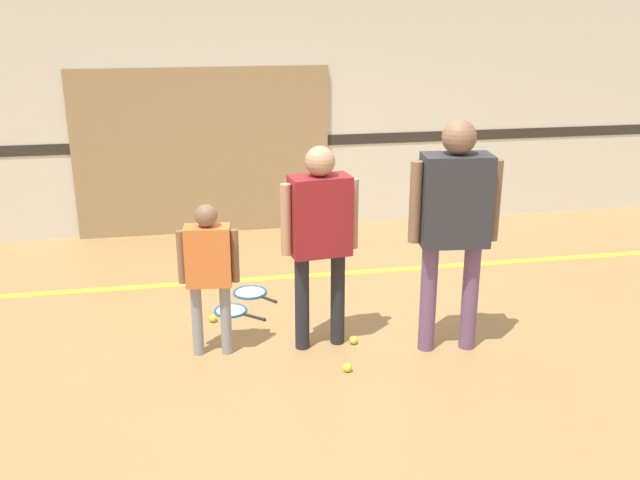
% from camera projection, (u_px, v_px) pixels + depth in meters
% --- Properties ---
extents(ground_plane, '(16.00, 16.00, 0.00)m').
position_uv_depth(ground_plane, '(329.00, 341.00, 5.66)').
color(ground_plane, '#A87F4C').
extents(wall_back, '(16.00, 0.07, 3.20)m').
position_uv_depth(wall_back, '(276.00, 91.00, 8.02)').
color(wall_back, silver).
rests_on(wall_back, ground_plane).
extents(wall_panel, '(2.85, 0.05, 1.88)m').
position_uv_depth(wall_panel, '(203.00, 152.00, 8.02)').
color(wall_panel, '#9E7F56').
rests_on(wall_panel, ground_plane).
extents(floor_stripe, '(14.40, 0.10, 0.01)m').
position_uv_depth(floor_stripe, '(300.00, 276.00, 6.98)').
color(floor_stripe, yellow).
rests_on(floor_stripe, ground_plane).
extents(person_instructor, '(0.60, 0.30, 1.58)m').
position_uv_depth(person_instructor, '(320.00, 226.00, 5.28)').
color(person_instructor, '#232328').
rests_on(person_instructor, ground_plane).
extents(person_student_left, '(0.45, 0.22, 1.18)m').
position_uv_depth(person_student_left, '(209.00, 264.00, 5.22)').
color(person_student_left, gray).
rests_on(person_student_left, ground_plane).
extents(person_student_right, '(0.67, 0.32, 1.77)m').
position_uv_depth(person_student_right, '(454.00, 212.00, 5.19)').
color(person_student_right, '#6B4C70').
rests_on(person_student_right, ground_plane).
extents(racket_spare_on_floor, '(0.49, 0.46, 0.03)m').
position_uv_depth(racket_spare_on_floor, '(232.00, 311.00, 6.17)').
color(racket_spare_on_floor, blue).
rests_on(racket_spare_on_floor, ground_plane).
extents(racket_second_spare, '(0.44, 0.50, 0.03)m').
position_uv_depth(racket_second_spare, '(251.00, 293.00, 6.56)').
color(racket_second_spare, blue).
rests_on(racket_second_spare, ground_plane).
extents(tennis_ball_near_instructor, '(0.07, 0.07, 0.07)m').
position_uv_depth(tennis_ball_near_instructor, '(347.00, 368.00, 5.17)').
color(tennis_ball_near_instructor, '#CCE038').
rests_on(tennis_ball_near_instructor, ground_plane).
extents(tennis_ball_by_spare_racket, '(0.07, 0.07, 0.07)m').
position_uv_depth(tennis_ball_by_spare_racket, '(213.00, 318.00, 5.98)').
color(tennis_ball_by_spare_racket, '#CCE038').
rests_on(tennis_ball_by_spare_racket, ground_plane).
extents(tennis_ball_stray_left, '(0.07, 0.07, 0.07)m').
position_uv_depth(tennis_ball_stray_left, '(353.00, 340.00, 5.59)').
color(tennis_ball_stray_left, '#CCE038').
rests_on(tennis_ball_stray_left, ground_plane).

